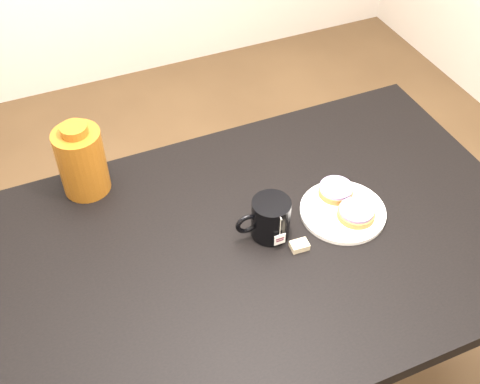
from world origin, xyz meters
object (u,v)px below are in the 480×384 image
at_px(mug, 270,218).
at_px(bagel_package, 82,161).
at_px(teabag_pouch, 299,246).
at_px(bagel_back, 336,190).
at_px(table, 263,260).
at_px(bagel_front, 356,213).
at_px(plate, 343,211).

bearing_deg(mug, bagel_package, 138.90).
bearing_deg(teabag_pouch, bagel_back, 35.48).
height_order(bagel_back, bagel_package, bagel_package).
distance_m(table, bagel_front, 0.27).
xyz_separation_m(table, plate, (0.23, 0.00, 0.09)).
height_order(mug, bagel_package, bagel_package).
xyz_separation_m(bagel_back, teabag_pouch, (-0.17, -0.12, -0.02)).
distance_m(mug, bagel_package, 0.53).
height_order(mug, teabag_pouch, mug).
bearing_deg(teabag_pouch, mug, 122.41).
bearing_deg(mug, plate, -2.98).
bearing_deg(plate, bagel_front, -59.45).
relative_size(mug, bagel_package, 0.68).
xyz_separation_m(mug, teabag_pouch, (0.05, -0.08, -0.05)).
bearing_deg(plate, table, -179.68).
relative_size(bagel_front, teabag_pouch, 2.38).
height_order(bagel_front, bagel_package, bagel_package).
bearing_deg(teabag_pouch, bagel_package, 135.78).
relative_size(plate, bagel_back, 1.95).
xyz_separation_m(bagel_front, bagel_package, (-0.62, 0.40, 0.07)).
xyz_separation_m(table, mug, (0.02, 0.02, 0.14)).
bearing_deg(bagel_back, bagel_package, 153.59).
xyz_separation_m(teabag_pouch, bagel_package, (-0.44, 0.43, 0.09)).
bearing_deg(teabag_pouch, plate, 20.92).
distance_m(table, teabag_pouch, 0.13).
relative_size(bagel_back, teabag_pouch, 2.59).
distance_m(bagel_back, teabag_pouch, 0.21).
bearing_deg(plate, mug, 176.15).
xyz_separation_m(plate, teabag_pouch, (-0.16, -0.06, 0.00)).
bearing_deg(plate, bagel_back, 79.20).
relative_size(table, bagel_back, 12.03).
bearing_deg(mug, table, -142.99).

